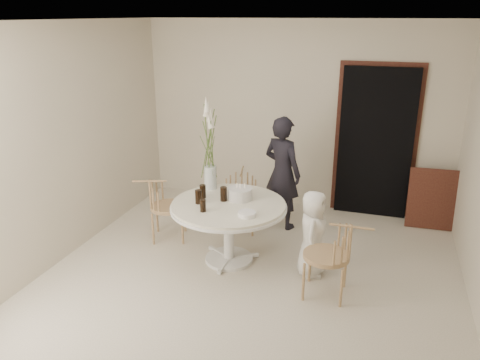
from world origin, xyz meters
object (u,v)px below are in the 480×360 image
(girl, at_px, (282,173))
(boy, at_px, (313,234))
(chair_right, at_px, (338,250))
(flower_vase, at_px, (210,151))
(birthday_cake, at_px, (240,194))
(chair_far, at_px, (241,192))
(chair_left, at_px, (159,201))
(table, at_px, (229,212))

(girl, xyz_separation_m, boy, (0.60, -1.14, -0.27))
(chair_right, xyz_separation_m, flower_vase, (-1.65, 0.75, 0.67))
(boy, height_order, birthday_cake, boy)
(chair_far, xyz_separation_m, boy, (1.12, -0.94, -0.01))
(chair_far, bearing_deg, chair_right, -54.24)
(chair_far, relative_size, birthday_cake, 2.76)
(boy, distance_m, birthday_cake, 0.95)
(flower_vase, bearing_deg, chair_left, -171.99)
(table, xyz_separation_m, boy, (0.97, 0.00, -0.13))
(chair_left, relative_size, birthday_cake, 2.84)
(table, height_order, chair_right, chair_right)
(table, relative_size, flower_vase, 1.17)
(table, bearing_deg, boy, 0.26)
(boy, xyz_separation_m, flower_vase, (-1.34, 0.38, 0.71))
(girl, xyz_separation_m, birthday_cake, (-0.28, -0.98, 0.04))
(table, height_order, flower_vase, flower_vase)
(flower_vase, bearing_deg, table, -46.61)
(boy, bearing_deg, table, 87.82)
(table, relative_size, chair_right, 1.63)
(chair_right, distance_m, chair_left, 2.41)
(girl, height_order, flower_vase, flower_vase)
(chair_right, distance_m, birthday_cake, 1.33)
(boy, bearing_deg, chair_left, 79.28)
(table, xyz_separation_m, flower_vase, (-0.37, 0.39, 0.58))
(birthday_cake, bearing_deg, chair_right, -23.35)
(chair_left, bearing_deg, boy, -117.46)
(chair_right, height_order, flower_vase, flower_vase)
(chair_far, bearing_deg, chair_left, -155.68)
(table, xyz_separation_m, chair_left, (-1.03, 0.30, -0.10))
(chair_right, height_order, boy, boy)
(table, bearing_deg, chair_far, 98.96)
(girl, bearing_deg, chair_right, 145.80)
(birthday_cake, bearing_deg, girl, 74.25)
(girl, height_order, boy, girl)
(table, relative_size, birthday_cake, 4.70)
(girl, relative_size, birthday_cake, 5.39)
(table, distance_m, boy, 0.98)
(chair_far, distance_m, girl, 0.61)
(chair_far, distance_m, chair_right, 1.94)
(chair_left, height_order, birthday_cake, birthday_cake)
(chair_left, bearing_deg, girl, -78.03)
(chair_left, bearing_deg, flower_vase, -101.18)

